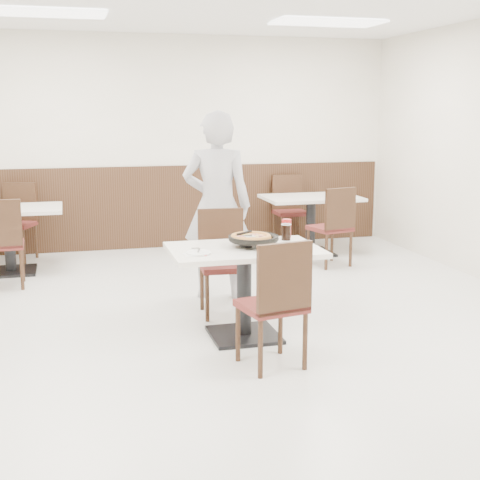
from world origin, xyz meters
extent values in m
plane|color=beige|center=(0.00, 0.00, 0.00)|extent=(7.00, 7.00, 0.00)
cube|color=beige|center=(0.00, 3.50, 1.40)|extent=(6.00, 0.04, 2.80)
cube|color=black|center=(0.00, 3.48, 0.55)|extent=(5.90, 0.03, 1.10)
cube|color=white|center=(-1.50, 1.80, 2.78)|extent=(1.20, 0.60, 0.02)
cube|color=white|center=(1.50, 1.80, 2.78)|extent=(1.20, 0.60, 0.02)
cylinder|color=black|center=(0.01, -0.29, 0.77)|extent=(0.11, 0.11, 0.04)
cylinder|color=black|center=(0.07, -0.29, 0.79)|extent=(0.34, 0.34, 0.01)
cylinder|color=orange|center=(0.06, -0.27, 0.81)|extent=(0.35, 0.35, 0.02)
cube|color=silver|center=(0.03, -0.32, 0.84)|extent=(0.09, 0.11, 0.00)
cube|color=silver|center=(-0.46, -0.48, 0.75)|extent=(0.15, 0.15, 0.00)
cylinder|color=white|center=(-0.41, -0.46, 0.76)|extent=(0.20, 0.20, 0.01)
cube|color=silver|center=(-0.40, -0.41, 0.77)|extent=(0.06, 0.16, 0.00)
cylinder|color=black|center=(0.42, -0.09, 0.81)|extent=(0.08, 0.08, 0.13)
cylinder|color=#A81414|center=(0.46, 0.02, 0.83)|extent=(0.09, 0.09, 0.16)
imported|color=#ABAAAE|center=(0.04, 0.91, 0.92)|extent=(0.77, 0.62, 1.83)
camera|label=1|loc=(-1.37, -5.39, 1.85)|focal=50.00mm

